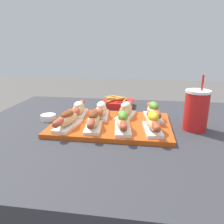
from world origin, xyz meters
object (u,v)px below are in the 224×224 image
object	(u,v)px
hot_dog_0	(67,119)
sauce_bowl	(48,117)
serving_tray	(111,124)
hot_dog_1	(93,120)
hot_dog_6	(126,110)
hot_dog_7	(153,111)
drink_cup	(196,110)
fries_basket	(117,103)
hot_dog_4	(79,109)
hot_dog_2	(123,122)
hot_dog_5	(101,109)
hot_dog_3	(153,122)

from	to	relation	value
hot_dog_0	sauce_bowl	bearing A→B (deg)	138.97
serving_tray	sauce_bowl	world-z (taller)	sauce_bowl
hot_dog_0	hot_dog_1	xyz separation A→B (m)	(0.10, 0.01, 0.00)
hot_dog_6	hot_dog_7	distance (m)	0.12
serving_tray	drink_cup	xyz separation A→B (m)	(0.34, 0.01, 0.07)
hot_dog_7	fries_basket	xyz separation A→B (m)	(-0.19, 0.24, -0.03)
hot_dog_4	sauce_bowl	world-z (taller)	hot_dog_4
hot_dog_2	hot_dog_5	world-z (taller)	hot_dog_2
hot_dog_4	sauce_bowl	bearing A→B (deg)	-164.49
hot_dog_6	sauce_bowl	world-z (taller)	hot_dog_6
hot_dog_3	fries_basket	distance (m)	0.43
hot_dog_4	hot_dog_5	bearing A→B (deg)	-1.54
hot_dog_0	hot_dog_3	size ratio (longest dim) A/B	1.00
hot_dog_0	hot_dog_1	world-z (taller)	hot_dog_1
hot_dog_0	hot_dog_5	size ratio (longest dim) A/B	0.99
hot_dog_2	hot_dog_6	xyz separation A→B (m)	(-0.00, 0.16, -0.00)
hot_dog_0	hot_dog_7	size ratio (longest dim) A/B	1.00
hot_dog_2	hot_dog_4	size ratio (longest dim) A/B	1.00
sauce_bowl	fries_basket	distance (m)	0.40
hot_dog_7	hot_dog_5	bearing A→B (deg)	-179.02
hot_dog_1	hot_dog_5	bearing A→B (deg)	89.08
sauce_bowl	hot_dog_3	bearing A→B (deg)	-13.15
hot_dog_3	hot_dog_0	bearing A→B (deg)	-178.40
hot_dog_1	hot_dog_6	size ratio (longest dim) A/B	1.01
hot_dog_2	fries_basket	xyz separation A→B (m)	(-0.07, 0.40, -0.03)
hot_dog_3	hot_dog_4	xyz separation A→B (m)	(-0.34, 0.15, -0.00)
hot_dog_5	drink_cup	distance (m)	0.41
hot_dog_3	drink_cup	bearing A→B (deg)	26.70
hot_dog_3	hot_dog_6	world-z (taller)	hot_dog_3
fries_basket	hot_dog_2	bearing A→B (deg)	-79.96
serving_tray	hot_dog_3	distance (m)	0.19
hot_dog_3	hot_dog_5	distance (m)	0.27
hot_dog_3	fries_basket	world-z (taller)	hot_dog_3
hot_dog_6	drink_cup	bearing A→B (deg)	-12.75
serving_tray	hot_dog_3	bearing A→B (deg)	-23.05
hot_dog_4	drink_cup	size ratio (longest dim) A/B	0.89
drink_cup	fries_basket	bearing A→B (deg)	139.93
drink_cup	hot_dog_6	bearing A→B (deg)	167.25
hot_dog_2	hot_dog_7	xyz separation A→B (m)	(0.12, 0.16, 0.00)
sauce_bowl	hot_dog_7	bearing A→B (deg)	4.64
hot_dog_2	fries_basket	distance (m)	0.40
hot_dog_3	hot_dog_5	size ratio (longest dim) A/B	1.00
hot_dog_2	hot_dog_7	world-z (taller)	same
hot_dog_6	fries_basket	bearing A→B (deg)	105.93
serving_tray	hot_dog_4	distance (m)	0.19
hot_dog_0	hot_dog_4	distance (m)	0.16
hot_dog_0	sauce_bowl	size ratio (longest dim) A/B	2.86
hot_dog_3	hot_dog_7	bearing A→B (deg)	87.43
hot_dog_6	hot_dog_1	bearing A→B (deg)	-125.98
hot_dog_2	hot_dog_3	distance (m)	0.11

